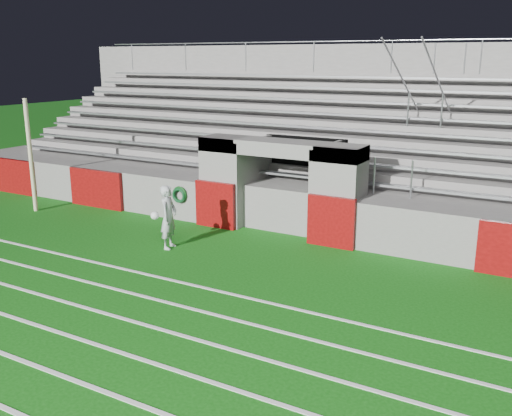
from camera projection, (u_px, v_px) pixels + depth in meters
The scene contains 6 objects.
ground at pixel (211, 269), 13.36m from camera, with size 90.00×90.00×0.00m, color #0E540E.
field_post at pixel (31, 156), 18.02m from camera, with size 0.13×0.13×3.59m, color beige.
field_markings at pixel (37, 366), 9.15m from camera, with size 28.00×8.09×0.01m.
stadium_structure at pixel (339, 157), 19.68m from camera, with size 26.00×8.48×5.42m.
goalkeeper_with_ball at pixel (168, 217), 14.66m from camera, with size 0.69×0.68×1.66m.
hose_coil at pixel (179, 195), 17.08m from camera, with size 0.51×0.14×0.51m.
Camera 1 is at (7.10, -10.40, 4.81)m, focal length 40.00 mm.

